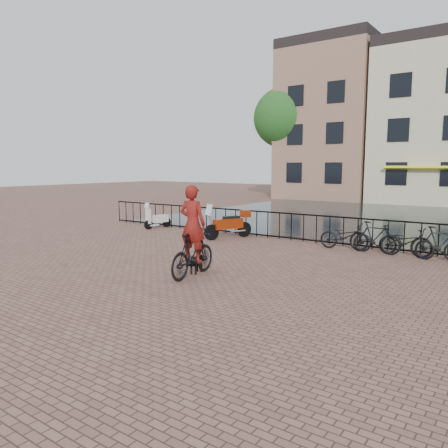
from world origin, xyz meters
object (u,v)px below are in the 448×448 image
Objects in this scene: scooter at (158,215)px; dog at (196,263)px; cyclist at (193,236)px; motorcycle at (228,221)px.

dog is at bearing -29.96° from scooter.
dog is at bearing -71.84° from cyclist.
motorcycle reaches higher than scooter.
motorcycle is (-2.44, 4.92, 0.43)m from dog.
cyclist is at bearing -40.49° from motorcycle.
motorcycle is (-2.58, 5.22, -0.33)m from cyclist.
cyclist reaches higher than dog.
dog is 0.62× the size of scooter.
dog is 8.49m from scooter.
scooter is at bearing 126.72° from dog.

